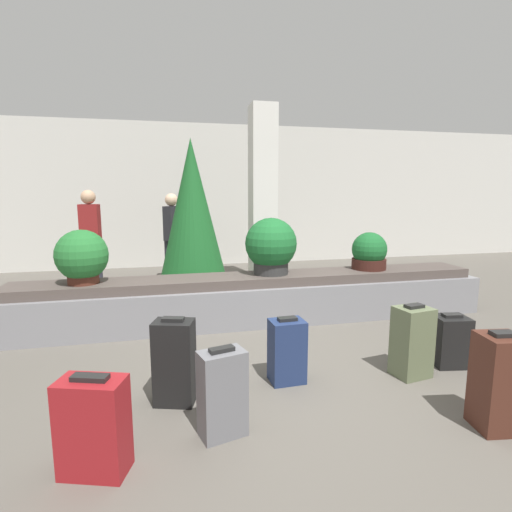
% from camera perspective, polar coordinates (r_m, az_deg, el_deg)
% --- Properties ---
extents(ground_plane, '(18.00, 18.00, 0.00)m').
position_cam_1_polar(ground_plane, '(4.04, 4.97, -15.71)').
color(ground_plane, '#59544C').
extents(back_wall, '(18.00, 0.06, 3.20)m').
position_cam_1_polar(back_wall, '(9.33, -6.06, 8.56)').
color(back_wall, beige).
rests_on(back_wall, ground_plane).
extents(carousel, '(6.26, 0.74, 0.62)m').
position_cam_1_polar(carousel, '(5.28, -0.00, -6.15)').
color(carousel, gray).
rests_on(carousel, ground_plane).
extents(pillar, '(0.45, 0.45, 3.20)m').
position_cam_1_polar(pillar, '(7.25, 0.96, 8.44)').
color(pillar, silver).
rests_on(pillar, ground_plane).
extents(suitcase_0, '(0.35, 0.33, 0.52)m').
position_cam_1_polar(suitcase_0, '(4.44, 25.95, -10.82)').
color(suitcase_0, black).
rests_on(suitcase_0, ground_plane).
extents(suitcase_1, '(0.36, 0.27, 0.65)m').
position_cam_1_polar(suitcase_1, '(2.94, -4.83, -18.97)').
color(suitcase_1, slate).
rests_on(suitcase_1, ground_plane).
extents(suitcase_3, '(0.36, 0.30, 0.72)m').
position_cam_1_polar(suitcase_3, '(3.37, -11.57, -14.62)').
color(suitcase_3, black).
rests_on(suitcase_3, ground_plane).
extents(suitcase_4, '(0.31, 0.25, 0.60)m').
position_cam_1_polar(suitcase_4, '(3.68, 4.45, -13.35)').
color(suitcase_4, navy).
rests_on(suitcase_4, ground_plane).
extents(suitcase_5, '(0.44, 0.34, 0.63)m').
position_cam_1_polar(suitcase_5, '(2.78, -22.21, -21.61)').
color(suitcase_5, maroon).
rests_on(suitcase_5, ground_plane).
extents(suitcase_6, '(0.33, 0.32, 0.73)m').
position_cam_1_polar(suitcase_6, '(3.45, 31.29, -15.17)').
color(suitcase_6, '#472319').
rests_on(suitcase_6, ground_plane).
extents(suitcase_7, '(0.35, 0.31, 0.68)m').
position_cam_1_polar(suitcase_7, '(4.03, 21.38, -11.31)').
color(suitcase_7, '#5B6647').
rests_on(suitcase_7, ground_plane).
extents(potted_plant_0, '(0.60, 0.60, 0.64)m').
position_cam_1_polar(potted_plant_0, '(5.10, -23.61, -0.15)').
color(potted_plant_0, '#4C2319').
rests_on(potted_plant_0, carousel).
extents(potted_plant_1, '(0.68, 0.68, 0.74)m').
position_cam_1_polar(potted_plant_1, '(5.23, 2.15, 1.37)').
color(potted_plant_1, '#2D2D2D').
rests_on(potted_plant_1, carousel).
extents(potted_plant_2, '(0.48, 0.48, 0.52)m').
position_cam_1_polar(potted_plant_2, '(5.79, 15.87, 0.47)').
color(potted_plant_2, '#381914').
rests_on(potted_plant_2, carousel).
extents(traveler_0, '(0.34, 0.36, 1.66)m').
position_cam_1_polar(traveler_0, '(7.58, -11.87, 3.67)').
color(traveler_0, '#282833').
rests_on(traveler_0, ground_plane).
extents(traveler_1, '(0.35, 0.24, 1.73)m').
position_cam_1_polar(traveler_1, '(7.40, -22.58, 3.38)').
color(traveler_1, '#282833').
rests_on(traveler_1, ground_plane).
extents(decorated_tree, '(1.13, 1.13, 2.53)m').
position_cam_1_polar(decorated_tree, '(6.54, -9.11, 6.08)').
color(decorated_tree, '#4C331E').
rests_on(decorated_tree, ground_plane).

